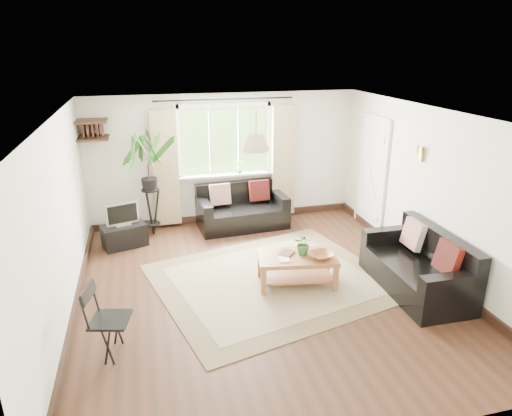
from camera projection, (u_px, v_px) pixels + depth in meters
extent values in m
plane|color=#311E10|center=(263.00, 288.00, 6.38)|extent=(5.50, 5.50, 0.00)
plane|color=white|center=(264.00, 115.00, 5.57)|extent=(5.50, 5.50, 0.00)
cube|color=silver|center=(225.00, 159.00, 8.48)|extent=(5.00, 0.02, 2.40)
cube|color=silver|center=(358.00, 326.00, 3.47)|extent=(5.00, 0.02, 2.40)
cube|color=silver|center=(60.00, 225.00, 5.40)|extent=(0.02, 5.50, 2.40)
cube|color=silver|center=(431.00, 193.00, 6.56)|extent=(0.02, 5.50, 2.40)
cube|color=#C0B495|center=(273.00, 280.00, 6.57)|extent=(3.72, 3.39, 0.02)
cube|color=silver|center=(372.00, 175.00, 8.17)|extent=(0.06, 0.96, 2.06)
imported|color=#295A24|center=(304.00, 244.00, 6.34)|extent=(0.35, 0.34, 0.31)
imported|color=brown|center=(321.00, 255.00, 6.25)|extent=(0.35, 0.35, 0.08)
imported|color=white|center=(278.00, 259.00, 6.22)|extent=(0.18, 0.23, 0.02)
imported|color=#522F20|center=(281.00, 252.00, 6.42)|extent=(0.29, 0.29, 0.02)
cube|color=black|center=(125.00, 236.00, 7.64)|extent=(0.78, 0.59, 0.38)
imported|color=#2D6023|center=(240.00, 167.00, 8.48)|extent=(0.14, 0.10, 0.27)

